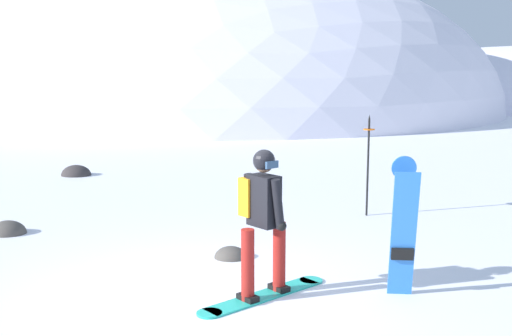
{
  "coord_description": "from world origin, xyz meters",
  "views": [
    {
      "loc": [
        1.06,
        -6.57,
        2.65
      ],
      "look_at": [
        0.23,
        3.22,
        1.0
      ],
      "focal_mm": 43.63,
      "sensor_mm": 36.0,
      "label": 1
    }
  ],
  "objects_px": {
    "rock_dark": "(231,258)",
    "rock_small": "(76,175)",
    "snowboarder_main": "(262,219)",
    "piste_marker_near": "(368,158)",
    "rock_mid": "(8,233)",
    "spare_snowboard": "(403,228)"
  },
  "relations": [
    {
      "from": "rock_dark",
      "to": "rock_small",
      "type": "height_order",
      "value": "rock_small"
    },
    {
      "from": "rock_dark",
      "to": "rock_small",
      "type": "bearing_deg",
      "value": 126.55
    },
    {
      "from": "snowboarder_main",
      "to": "rock_small",
      "type": "xyz_separation_m",
      "value": [
        -5.05,
        7.49,
        -0.92
      ]
    },
    {
      "from": "snowboarder_main",
      "to": "piste_marker_near",
      "type": "bearing_deg",
      "value": 68.9
    },
    {
      "from": "rock_mid",
      "to": "rock_dark",
      "type": "bearing_deg",
      "value": -14.4
    },
    {
      "from": "snowboarder_main",
      "to": "rock_dark",
      "type": "distance_m",
      "value": 1.76
    },
    {
      "from": "spare_snowboard",
      "to": "piste_marker_near",
      "type": "height_order",
      "value": "piste_marker_near"
    },
    {
      "from": "piste_marker_near",
      "to": "rock_mid",
      "type": "distance_m",
      "value": 6.1
    },
    {
      "from": "rock_dark",
      "to": "rock_mid",
      "type": "bearing_deg",
      "value": 165.6
    },
    {
      "from": "piste_marker_near",
      "to": "rock_dark",
      "type": "relative_size",
      "value": 3.9
    },
    {
      "from": "spare_snowboard",
      "to": "rock_dark",
      "type": "relative_size",
      "value": 3.55
    },
    {
      "from": "rock_mid",
      "to": "rock_small",
      "type": "height_order",
      "value": "rock_small"
    },
    {
      "from": "snowboarder_main",
      "to": "piste_marker_near",
      "type": "xyz_separation_m",
      "value": [
        1.55,
        4.03,
        0.11
      ]
    },
    {
      "from": "spare_snowboard",
      "to": "rock_mid",
      "type": "xyz_separation_m",
      "value": [
        -5.8,
        2.25,
        -0.83
      ]
    },
    {
      "from": "rock_mid",
      "to": "rock_small",
      "type": "bearing_deg",
      "value": 99.28
    },
    {
      "from": "snowboarder_main",
      "to": "spare_snowboard",
      "type": "xyz_separation_m",
      "value": [
        1.59,
        0.09,
        -0.09
      ]
    },
    {
      "from": "snowboarder_main",
      "to": "spare_snowboard",
      "type": "relative_size",
      "value": 1.05
    },
    {
      "from": "spare_snowboard",
      "to": "rock_small",
      "type": "relative_size",
      "value": 2.27
    },
    {
      "from": "spare_snowboard",
      "to": "rock_mid",
      "type": "distance_m",
      "value": 6.28
    },
    {
      "from": "spare_snowboard",
      "to": "rock_dark",
      "type": "height_order",
      "value": "spare_snowboard"
    },
    {
      "from": "rock_mid",
      "to": "rock_small",
      "type": "xyz_separation_m",
      "value": [
        -0.84,
        5.15,
        0.0
      ]
    },
    {
      "from": "piste_marker_near",
      "to": "rock_mid",
      "type": "xyz_separation_m",
      "value": [
        -5.77,
        -1.69,
        -1.03
      ]
    }
  ]
}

